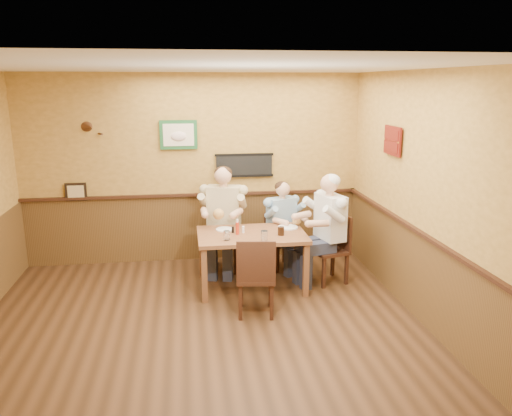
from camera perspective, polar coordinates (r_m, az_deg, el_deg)
The scene contains 17 objects.
room at distance 5.16m, azimuth -5.21°, elevation 3.28°, with size 5.02×5.03×2.81m.
dining_table at distance 6.53m, azimuth -0.50°, elevation -3.68°, with size 1.40×0.90×0.75m.
chair_back_left at distance 7.21m, azimuth -3.64°, elevation -3.44°, with size 0.44×0.44×0.96m, color #3B1F13, non-canonical shape.
chair_back_right at distance 7.30m, azimuth 2.89°, elevation -3.81°, with size 0.38×0.38×0.81m, color #3B1F13, non-canonical shape.
chair_right_end at distance 6.83m, azimuth 8.35°, elevation -4.65°, with size 0.43×0.43×0.94m, color #3B1F13, non-canonical shape.
chair_near_side at distance 5.86m, azimuth -0.01°, elevation -7.69°, with size 0.44×0.44×0.95m, color #3B1F13, non-canonical shape.
diner_tan_shirt at distance 7.15m, azimuth -3.67°, elevation -1.87°, with size 0.63×0.63×1.37m, color beige, non-canonical shape.
diner_blue_polo at distance 7.25m, azimuth 2.90°, elevation -2.50°, with size 0.54×0.54×1.16m, color #80A2C0, non-canonical shape.
diner_white_elder at distance 6.77m, azimuth 8.41°, elevation -3.04°, with size 0.62×0.62×1.34m, color silver, non-canonical shape.
water_glass_left at distance 6.22m, azimuth -3.37°, elevation -3.14°, with size 0.08×0.08×0.12m, color white.
water_glass_mid at distance 6.16m, azimuth 0.96°, elevation -3.22°, with size 0.09×0.09×0.13m, color white.
cola_tumbler at distance 6.42m, azimuth 2.87°, elevation -2.64°, with size 0.08×0.08×0.11m, color black.
hot_sauce_bottle at distance 6.44m, azimuth -2.14°, elevation -2.25°, with size 0.04×0.04×0.18m, color red.
salt_shaker at distance 6.51m, azimuth -1.48°, elevation -2.47°, with size 0.03×0.03×0.09m, color white.
pepper_shaker at distance 6.52m, azimuth -2.67°, elevation -2.51°, with size 0.03×0.03×0.08m, color black.
plate_far_left at distance 6.66m, azimuth -3.61°, elevation -2.45°, with size 0.23×0.23×0.02m, color white.
plate_far_right at distance 6.75m, azimuth 3.66°, elevation -2.20°, with size 0.27×0.27×0.02m, color white.
Camera 1 is at (-0.12, -4.89, 2.65)m, focal length 35.00 mm.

